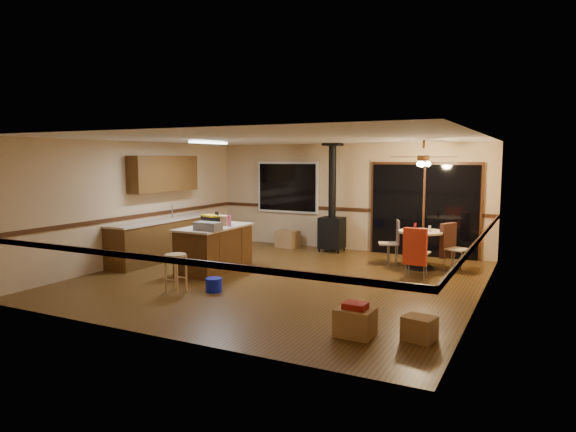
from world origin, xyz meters
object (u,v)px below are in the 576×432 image
Objects in this scene: toolbox_grey at (208,226)px; chair_left at (394,237)px; blue_bucket at (214,285)px; box_corner_a at (355,322)px; toolbox_black at (210,222)px; kitchen_island at (214,248)px; dining_table at (421,243)px; box_corner_b at (419,328)px; bar_stool at (176,273)px; chair_right at (449,241)px; chair_near at (415,247)px; wood_stove at (332,222)px; box_under_window at (288,239)px.

toolbox_grey is 3.93m from chair_left.
box_corner_a reaches higher than blue_bucket.
kitchen_island is at bearing 103.17° from toolbox_black.
dining_table is 2.42× the size of box_corner_b.
dining_table reaches higher than bar_stool.
dining_table is 1.73× the size of chair_left.
bar_stool is at bearing -77.94° from toolbox_black.
chair_left is 1.11× the size of box_corner_a.
chair_right is at bearing 13.23° from dining_table.
chair_right is at bearing -0.60° from chair_left.
bar_stool reaches higher than box_corner_a.
toolbox_grey is 0.71× the size of chair_near.
box_corner_a is at bearing -27.14° from toolbox_grey.
toolbox_black is at bearing 149.94° from box_corner_a.
toolbox_black is 0.55× the size of chair_near.
wood_stove reaches higher than box_corner_a.
chair_right is (4.14, 2.37, -0.41)m from toolbox_black.
dining_table is at bearing 51.50° from blue_bucket.
toolbox_grey is (-1.07, -3.58, 0.25)m from wood_stove.
kitchen_island is 6.03× the size of blue_bucket.
chair_near is at bearing -113.85° from chair_right.
dining_table is 3.73m from box_under_window.
box_under_window reaches higher than box_corner_b.
dining_table is 1.72× the size of box_under_window.
chair_right reaches higher than box_corner_a.
toolbox_black is 0.60× the size of bar_stool.
chair_near is at bearing -55.96° from chair_left.
wood_stove reaches higher than chair_right.
box_under_window is at bearing 163.02° from chair_left.
chair_near reaches higher than bar_stool.
box_corner_b is (0.76, 0.21, -0.03)m from box_corner_a.
kitchen_island is 5.04m from box_corner_b.
wood_stove reaches higher than kitchen_island.
kitchen_island is at bearing 113.83° from toolbox_grey.
chair_left is (-0.60, 0.14, 0.06)m from dining_table.
toolbox_black is at bearing -111.25° from wood_stove.
chair_right is at bearing 66.15° from chair_near.
box_under_window reaches higher than blue_bucket.
box_corner_a is at bearing -11.85° from bar_stool.
chair_right is 1.50× the size of box_corner_a.
dining_table is at bearing -22.95° from wood_stove.
chair_near is 1.88× the size of box_corner_b.
bar_stool is at bearing -154.67° from blue_bucket.
box_corner_a is at bearing -80.70° from chair_left.
toolbox_black is 1.72m from blue_bucket.
dining_table is at bearing -166.77° from chair_right.
chair_right is at bearing 27.58° from kitchen_island.
toolbox_black reaches higher than chair_near.
wood_stove reaches higher than box_corner_b.
box_corner_b is at bearing -12.28° from blue_bucket.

